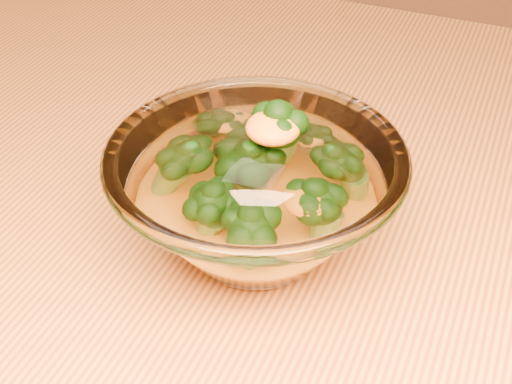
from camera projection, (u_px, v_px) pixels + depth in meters
table at (355, 368)px, 0.52m from camera, size 1.20×0.80×0.75m
glass_bowl at (256, 197)px, 0.45m from camera, size 0.19×0.19×0.08m
cheese_sauce at (256, 218)px, 0.46m from camera, size 0.11×0.11×0.03m
broccoli_heap at (261, 172)px, 0.45m from camera, size 0.13×0.12×0.07m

